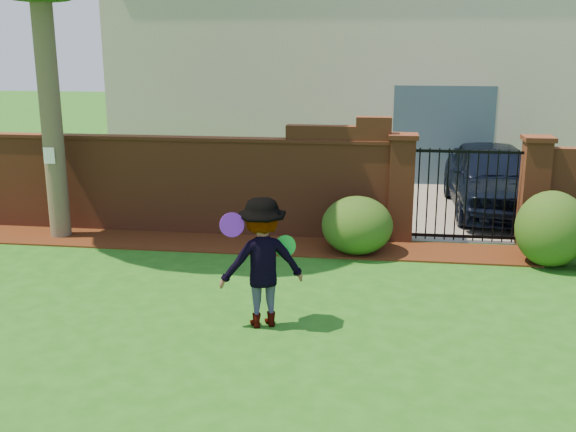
# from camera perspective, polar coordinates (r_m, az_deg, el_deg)

# --- Properties ---
(ground) EXTENTS (80.00, 80.00, 0.01)m
(ground) POSITION_cam_1_polar(r_m,az_deg,el_deg) (8.35, -6.83, -9.24)
(ground) COLOR #1F5A16
(ground) RESTS_ON ground
(mulch_bed) EXTENTS (11.10, 1.08, 0.03)m
(mulch_bed) POSITION_cam_1_polar(r_m,az_deg,el_deg) (11.61, -7.21, -2.29)
(mulch_bed) COLOR #3B190A
(mulch_bed) RESTS_ON ground
(brick_wall) EXTENTS (8.70, 0.31, 2.16)m
(brick_wall) POSITION_cam_1_polar(r_m,az_deg,el_deg) (12.31, -11.31, 2.89)
(brick_wall) COLOR brown
(brick_wall) RESTS_ON ground
(pillar_left) EXTENTS (0.50, 0.50, 1.88)m
(pillar_left) POSITION_cam_1_polar(r_m,az_deg,el_deg) (11.63, 9.68, 2.44)
(pillar_left) COLOR brown
(pillar_left) RESTS_ON ground
(pillar_right) EXTENTS (0.50, 0.50, 1.88)m
(pillar_right) POSITION_cam_1_polar(r_m,az_deg,el_deg) (11.91, 20.33, 2.01)
(pillar_right) COLOR brown
(pillar_right) RESTS_ON ground
(iron_gate) EXTENTS (1.78, 0.03, 1.60)m
(iron_gate) POSITION_cam_1_polar(r_m,az_deg,el_deg) (11.74, 15.04, 1.75)
(iron_gate) COLOR black
(iron_gate) RESTS_ON ground
(driveway) EXTENTS (3.20, 8.00, 0.01)m
(driveway) POSITION_cam_1_polar(r_m,az_deg,el_deg) (15.80, 13.18, 1.90)
(driveway) COLOR gray
(driveway) RESTS_ON ground
(house) EXTENTS (12.40, 6.40, 6.30)m
(house) POSITION_cam_1_polar(r_m,az_deg,el_deg) (19.40, 5.14, 13.88)
(house) COLOR beige
(house) RESTS_ON ground
(car) EXTENTS (1.72, 4.19, 1.42)m
(car) POSITION_cam_1_polar(r_m,az_deg,el_deg) (13.98, 17.30, 2.98)
(car) COLOR black
(car) RESTS_ON ground
(paper_notice) EXTENTS (0.20, 0.01, 0.28)m
(paper_notice) POSITION_cam_1_polar(r_m,az_deg,el_deg) (12.13, -19.81, 4.90)
(paper_notice) COLOR white
(paper_notice) RESTS_ON tree
(shrub_left) EXTENTS (1.17, 1.17, 0.95)m
(shrub_left) POSITION_cam_1_polar(r_m,az_deg,el_deg) (10.92, 5.95, -0.80)
(shrub_left) COLOR #1B4414
(shrub_left) RESTS_ON ground
(shrub_middle) EXTENTS (1.08, 1.08, 1.19)m
(shrub_middle) POSITION_cam_1_polar(r_m,az_deg,el_deg) (10.99, 21.63, -1.04)
(shrub_middle) COLOR #1B4414
(shrub_middle) RESTS_ON ground
(man) EXTENTS (1.18, 0.94, 1.60)m
(man) POSITION_cam_1_polar(r_m,az_deg,el_deg) (7.98, -2.22, -4.07)
(man) COLOR gray
(man) RESTS_ON ground
(frisbee_purple) EXTENTS (0.30, 0.20, 0.29)m
(frisbee_purple) POSITION_cam_1_polar(r_m,az_deg,el_deg) (7.71, -4.84, -0.75)
(frisbee_purple) COLOR #651CB0
(frisbee_purple) RESTS_ON man
(frisbee_green) EXTENTS (0.27, 0.19, 0.27)m
(frisbee_green) POSITION_cam_1_polar(r_m,az_deg,el_deg) (8.03, -0.25, -2.61)
(frisbee_green) COLOR green
(frisbee_green) RESTS_ON man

